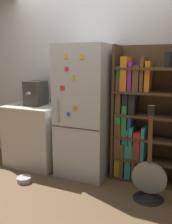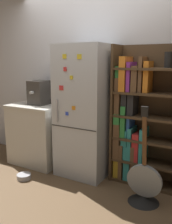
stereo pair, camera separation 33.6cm
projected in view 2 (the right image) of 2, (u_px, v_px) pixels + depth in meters
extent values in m
plane|color=brown|center=(78.00, 177.00, 3.44)|extent=(16.00, 16.00, 0.00)
cube|color=silver|center=(95.00, 80.00, 3.58)|extent=(8.00, 0.05, 2.60)
cube|color=silver|center=(84.00, 112.00, 3.40)|extent=(0.68, 0.57, 1.78)
cube|color=#333333|center=(73.00, 128.00, 3.19)|extent=(0.67, 0.01, 0.01)
cube|color=#B2B2B7|center=(57.00, 111.00, 3.25)|extent=(0.02, 0.02, 0.30)
cube|color=yellow|center=(64.00, 56.00, 3.06)|extent=(0.05, 0.01, 0.05)
cube|color=orange|center=(74.00, 108.00, 3.12)|extent=(0.05, 0.02, 0.05)
cube|color=yellow|center=(79.00, 57.00, 2.95)|extent=(0.06, 0.02, 0.06)
cube|color=blue|center=(67.00, 114.00, 3.19)|extent=(0.04, 0.01, 0.04)
cube|color=red|center=(61.00, 88.00, 3.16)|extent=(0.06, 0.01, 0.06)
cube|color=red|center=(65.00, 69.00, 3.09)|extent=(0.05, 0.02, 0.05)
cube|color=yellow|center=(71.00, 77.00, 3.06)|extent=(0.05, 0.01, 0.04)
cube|color=#4C3823|center=(116.00, 114.00, 3.29)|extent=(0.03, 0.34, 1.77)
cube|color=#4C3823|center=(151.00, 115.00, 3.22)|extent=(0.89, 0.03, 1.77)
cube|color=#4C3823|center=(145.00, 182.00, 3.26)|extent=(0.83, 0.31, 0.03)
cube|color=#4C3823|center=(146.00, 162.00, 3.20)|extent=(0.83, 0.31, 0.03)
cube|color=#4C3823|center=(147.00, 140.00, 3.14)|extent=(0.83, 0.31, 0.03)
cube|color=#4C3823|center=(148.00, 117.00, 3.09)|extent=(0.83, 0.31, 0.03)
cube|color=#4C3823|center=(149.00, 94.00, 3.03)|extent=(0.83, 0.31, 0.03)
cube|color=#4C3823|center=(150.00, 69.00, 2.97)|extent=(0.83, 0.31, 0.03)
cube|color=gold|center=(119.00, 160.00, 3.39)|extent=(0.07, 0.23, 0.42)
cube|color=brown|center=(124.00, 160.00, 3.35)|extent=(0.05, 0.28, 0.47)
cube|color=teal|center=(129.00, 161.00, 3.31)|extent=(0.08, 0.24, 0.46)
cube|color=brown|center=(135.00, 162.00, 3.28)|extent=(0.05, 0.28, 0.47)
cube|color=brown|center=(120.00, 139.00, 3.32)|extent=(0.08, 0.28, 0.46)
cube|color=teal|center=(127.00, 143.00, 3.29)|extent=(0.08, 0.25, 0.38)
cube|color=teal|center=(132.00, 143.00, 3.25)|extent=(0.05, 0.25, 0.42)
cube|color=red|center=(138.00, 146.00, 3.22)|extent=(0.08, 0.28, 0.36)
cube|color=teal|center=(144.00, 144.00, 3.18)|extent=(0.04, 0.29, 0.43)
cube|color=#338C3F|center=(120.00, 124.00, 3.29)|extent=(0.08, 0.29, 0.30)
cube|color=#338C3F|center=(126.00, 120.00, 3.25)|extent=(0.06, 0.29, 0.41)
cube|color=#2D59B2|center=(131.00, 123.00, 3.22)|extent=(0.04, 0.22, 0.35)
cube|color=brown|center=(120.00, 95.00, 3.22)|extent=(0.07, 0.26, 0.46)
cube|color=#262628|center=(127.00, 97.00, 3.18)|extent=(0.07, 0.23, 0.44)
cube|color=#262628|center=(133.00, 99.00, 3.13)|extent=(0.08, 0.22, 0.39)
cube|color=#338C3F|center=(120.00, 78.00, 3.18)|extent=(0.05, 0.26, 0.31)
cube|color=orange|center=(126.00, 74.00, 3.12)|extent=(0.08, 0.28, 0.43)
cube|color=purple|center=(131.00, 77.00, 3.10)|extent=(0.05, 0.26, 0.36)
cube|color=brown|center=(137.00, 79.00, 3.07)|extent=(0.07, 0.27, 0.31)
cube|color=brown|center=(143.00, 74.00, 3.02)|extent=(0.04, 0.25, 0.42)
cube|color=orange|center=(148.00, 77.00, 2.99)|extent=(0.06, 0.22, 0.37)
cylinder|color=black|center=(169.00, 60.00, 2.85)|extent=(0.10, 0.10, 0.18)
cube|color=beige|center=(38.00, 135.00, 3.88)|extent=(0.79, 0.60, 0.88)
cube|color=beige|center=(37.00, 106.00, 3.78)|extent=(0.81, 0.62, 0.04)
cube|color=#38332D|center=(40.00, 92.00, 3.77)|extent=(0.26, 0.30, 0.36)
cylinder|color=#A5A39E|center=(32.00, 93.00, 3.62)|extent=(0.04, 0.06, 0.04)
cone|color=black|center=(143.00, 199.00, 2.82)|extent=(0.35, 0.35, 0.06)
cylinder|color=gray|center=(144.00, 181.00, 2.77)|extent=(0.39, 0.10, 0.40)
cube|color=brown|center=(145.00, 142.00, 2.62)|extent=(0.04, 0.10, 0.56)
cube|color=black|center=(145.00, 112.00, 2.52)|extent=(0.07, 0.04, 0.11)
cylinder|color=#B7B7BC|center=(24.00, 176.00, 3.37)|extent=(0.19, 0.19, 0.06)
torus|color=#B7B7BC|center=(24.00, 175.00, 3.37)|extent=(0.19, 0.19, 0.01)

